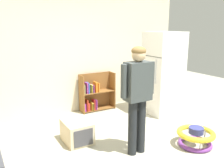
{
  "coord_description": "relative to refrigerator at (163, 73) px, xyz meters",
  "views": [
    {
      "loc": [
        -1.99,
        -2.7,
        1.9
      ],
      "look_at": [
        -0.19,
        0.43,
        1.03
      ],
      "focal_mm": 39.12,
      "sensor_mm": 36.0,
      "label": 1
    }
  ],
  "objects": [
    {
      "name": "baby_walker",
      "position": [
        -0.6,
        -1.51,
        -0.73
      ],
      "size": [
        0.6,
        0.6,
        0.32
      ],
      "color": "purple",
      "rests_on": "ground"
    },
    {
      "name": "bookshelf",
      "position": [
        -1.25,
        0.87,
        -0.52
      ],
      "size": [
        0.8,
        0.28,
        0.85
      ],
      "color": "brown",
      "rests_on": "ground"
    },
    {
      "name": "standing_person",
      "position": [
        -1.55,
        -1.21,
        0.08
      ],
      "size": [
        0.57,
        0.22,
        1.62
      ],
      "color": "black",
      "rests_on": "ground"
    },
    {
      "name": "refrigerator",
      "position": [
        0.0,
        0.0,
        0.0
      ],
      "size": [
        0.73,
        0.68,
        1.78
      ],
      "color": "white",
      "rests_on": "ground"
    },
    {
      "name": "back_wall",
      "position": [
        -1.58,
        1.06,
        0.46
      ],
      "size": [
        5.2,
        0.06,
        2.7
      ],
      "primitive_type": "cube",
      "color": "beige",
      "rests_on": "ground"
    },
    {
      "name": "pet_carrier",
      "position": [
        -2.2,
        -0.42,
        -0.71
      ],
      "size": [
        0.42,
        0.55,
        0.36
      ],
      "color": "beige",
      "rests_on": "ground"
    },
    {
      "name": "ground_plane",
      "position": [
        -1.58,
        -1.27,
        -0.89
      ],
      "size": [
        12.0,
        12.0,
        0.0
      ],
      "primitive_type": "plane",
      "color": "#ABA793",
      "rests_on": "ground"
    }
  ]
}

